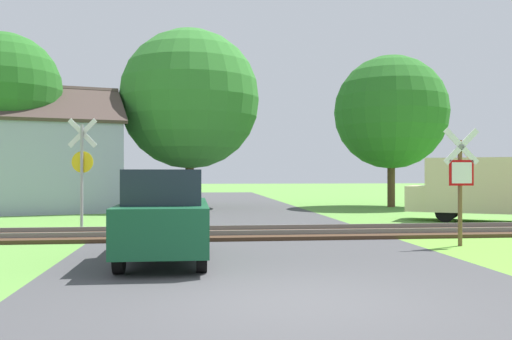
{
  "coord_description": "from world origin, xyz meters",
  "views": [
    {
      "loc": [
        -1.41,
        -7.46,
        1.73
      ],
      "look_at": [
        0.5,
        9.02,
        1.8
      ],
      "focal_mm": 40.0,
      "sensor_mm": 36.0,
      "label": 1
    }
  ],
  "objects_px": {
    "crossing_sign_far": "(82,165)",
    "tree_center": "(190,99)",
    "tree_left": "(3,90)",
    "parked_car": "(165,215)",
    "house": "(45,164)",
    "mail_truck": "(485,186)",
    "stop_sign_near": "(461,178)",
    "tree_right": "(391,112)"
  },
  "relations": [
    {
      "from": "crossing_sign_far",
      "to": "tree_center",
      "type": "bearing_deg",
      "value": 81.65
    },
    {
      "from": "tree_left",
      "to": "tree_center",
      "type": "relative_size",
      "value": 0.89
    },
    {
      "from": "crossing_sign_far",
      "to": "parked_car",
      "type": "height_order",
      "value": "crossing_sign_far"
    },
    {
      "from": "house",
      "to": "mail_truck",
      "type": "height_order",
      "value": "house"
    },
    {
      "from": "house",
      "to": "crossing_sign_far",
      "type": "bearing_deg",
      "value": -86.15
    },
    {
      "from": "stop_sign_near",
      "to": "house",
      "type": "distance_m",
      "value": 18.59
    },
    {
      "from": "crossing_sign_far",
      "to": "house",
      "type": "distance_m",
      "value": 9.54
    },
    {
      "from": "parked_car",
      "to": "mail_truck",
      "type": "bearing_deg",
      "value": 35.9
    },
    {
      "from": "stop_sign_near",
      "to": "crossing_sign_far",
      "type": "xyz_separation_m",
      "value": [
        -9.46,
        4.59,
        0.36
      ]
    },
    {
      "from": "crossing_sign_far",
      "to": "mail_truck",
      "type": "height_order",
      "value": "crossing_sign_far"
    },
    {
      "from": "mail_truck",
      "to": "parked_car",
      "type": "xyz_separation_m",
      "value": [
        -10.78,
        -7.7,
        -0.34
      ]
    },
    {
      "from": "crossing_sign_far",
      "to": "tree_left",
      "type": "distance_m",
      "value": 10.25
    },
    {
      "from": "mail_truck",
      "to": "crossing_sign_far",
      "type": "bearing_deg",
      "value": 128.27
    },
    {
      "from": "house",
      "to": "tree_right",
      "type": "relative_size",
      "value": 1.0
    },
    {
      "from": "stop_sign_near",
      "to": "tree_center",
      "type": "distance_m",
      "value": 17.12
    },
    {
      "from": "house",
      "to": "tree_left",
      "type": "height_order",
      "value": "tree_left"
    },
    {
      "from": "stop_sign_near",
      "to": "parked_car",
      "type": "bearing_deg",
      "value": 11.38
    },
    {
      "from": "crossing_sign_far",
      "to": "house",
      "type": "height_order",
      "value": "house"
    },
    {
      "from": "crossing_sign_far",
      "to": "tree_left",
      "type": "xyz_separation_m",
      "value": [
        -4.86,
        8.4,
        3.33
      ]
    },
    {
      "from": "crossing_sign_far",
      "to": "tree_center",
      "type": "relative_size",
      "value": 0.38
    },
    {
      "from": "tree_right",
      "to": "tree_center",
      "type": "relative_size",
      "value": 0.87
    },
    {
      "from": "stop_sign_near",
      "to": "crossing_sign_far",
      "type": "relative_size",
      "value": 0.83
    },
    {
      "from": "crossing_sign_far",
      "to": "mail_truck",
      "type": "relative_size",
      "value": 0.65
    },
    {
      "from": "tree_center",
      "to": "mail_truck",
      "type": "xyz_separation_m",
      "value": [
        10.31,
        -9.25,
        -4.1
      ]
    },
    {
      "from": "parked_car",
      "to": "tree_center",
      "type": "bearing_deg",
      "value": 88.78
    },
    {
      "from": "tree_left",
      "to": "crossing_sign_far",
      "type": "bearing_deg",
      "value": -59.94
    },
    {
      "from": "stop_sign_near",
      "to": "tree_left",
      "type": "distance_m",
      "value": 19.68
    },
    {
      "from": "tree_left",
      "to": "tree_right",
      "type": "height_order",
      "value": "tree_left"
    },
    {
      "from": "stop_sign_near",
      "to": "mail_truck",
      "type": "relative_size",
      "value": 0.54
    },
    {
      "from": "stop_sign_near",
      "to": "mail_truck",
      "type": "xyz_separation_m",
      "value": [
        3.99,
        6.22,
        -0.35
      ]
    },
    {
      "from": "stop_sign_near",
      "to": "house",
      "type": "relative_size",
      "value": 0.36
    },
    {
      "from": "tree_center",
      "to": "mail_truck",
      "type": "distance_m",
      "value": 14.45
    },
    {
      "from": "crossing_sign_far",
      "to": "house",
      "type": "bearing_deg",
      "value": 117.67
    },
    {
      "from": "tree_left",
      "to": "parked_car",
      "type": "height_order",
      "value": "tree_left"
    },
    {
      "from": "crossing_sign_far",
      "to": "tree_left",
      "type": "height_order",
      "value": "tree_left"
    },
    {
      "from": "crossing_sign_far",
      "to": "house",
      "type": "relative_size",
      "value": 0.44
    },
    {
      "from": "house",
      "to": "mail_truck",
      "type": "bearing_deg",
      "value": -39.77
    },
    {
      "from": "crossing_sign_far",
      "to": "tree_right",
      "type": "bearing_deg",
      "value": 45.79
    },
    {
      "from": "tree_left",
      "to": "mail_truck",
      "type": "relative_size",
      "value": 1.51
    },
    {
      "from": "tree_center",
      "to": "mail_truck",
      "type": "height_order",
      "value": "tree_center"
    },
    {
      "from": "stop_sign_near",
      "to": "tree_right",
      "type": "relative_size",
      "value": 0.37
    },
    {
      "from": "house",
      "to": "parked_car",
      "type": "height_order",
      "value": "house"
    }
  ]
}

